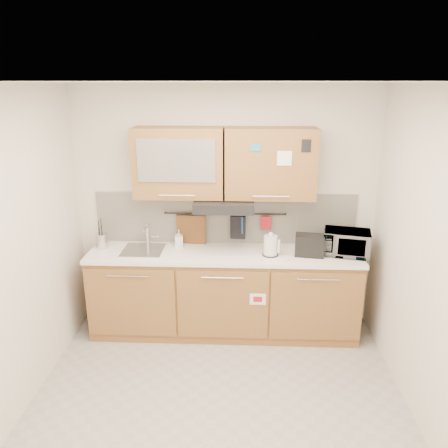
{
  "coord_description": "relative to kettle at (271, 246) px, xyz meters",
  "views": [
    {
      "loc": [
        0.18,
        -3.02,
        2.59
      ],
      "look_at": [
        0.01,
        1.05,
        1.27
      ],
      "focal_mm": 35.0,
      "sensor_mm": 36.0,
      "label": 1
    }
  ],
  "objects": [
    {
      "name": "backsplash",
      "position": [
        -0.48,
        0.36,
        0.18
      ],
      "size": [
        2.8,
        0.02,
        0.56
      ],
      "primitive_type": "cube",
      "color": "silver",
      "rests_on": "countertop"
    },
    {
      "name": "ceiling",
      "position": [
        -0.48,
        -1.13,
        1.58
      ],
      "size": [
        3.2,
        3.2,
        0.0
      ],
      "primitive_type": "plane",
      "rotation": [
        3.14,
        0.0,
        0.0
      ],
      "color": "white",
      "rests_on": "wall_back"
    },
    {
      "name": "oven_mitt",
      "position": [
        -0.33,
        0.31,
        0.13
      ],
      "size": [
        0.12,
        0.07,
        0.19
      ],
      "primitive_type": "cube",
      "rotation": [
        0.0,
        0.0,
        -0.37
      ],
      "color": "#1F4B8F",
      "rests_on": "utensil_rail"
    },
    {
      "name": "utensil_crock",
      "position": [
        -1.78,
        0.14,
        -0.02
      ],
      "size": [
        0.14,
        0.14,
        0.32
      ],
      "rotation": [
        0.0,
        0.0,
        0.07
      ],
      "color": "silver",
      "rests_on": "countertop"
    },
    {
      "name": "sink",
      "position": [
        -1.32,
        0.08,
        -0.09
      ],
      "size": [
        0.42,
        0.4,
        0.26
      ],
      "color": "silver",
      "rests_on": "countertop"
    },
    {
      "name": "pot_holder",
      "position": [
        -0.04,
        0.31,
        0.15
      ],
      "size": [
        0.12,
        0.04,
        0.14
      ],
      "primitive_type": "cube",
      "rotation": [
        0.0,
        0.0,
        -0.21
      ],
      "color": "#AE1722",
      "rests_on": "utensil_rail"
    },
    {
      "name": "countertop",
      "position": [
        -0.48,
        0.06,
        -0.12
      ],
      "size": [
        2.82,
        0.62,
        0.04
      ],
      "primitive_type": "cube",
      "color": "white",
      "rests_on": "base_cabinet"
    },
    {
      "name": "floor",
      "position": [
        -0.48,
        -1.13,
        -1.02
      ],
      "size": [
        3.2,
        3.2,
        0.0
      ],
      "primitive_type": "plane",
      "color": "#9E9993",
      "rests_on": "ground"
    },
    {
      "name": "wall_back",
      "position": [
        -0.48,
        0.37,
        0.28
      ],
      "size": [
        3.2,
        0.0,
        3.2
      ],
      "primitive_type": "plane",
      "rotation": [
        1.57,
        0.0,
        0.0
      ],
      "color": "silver",
      "rests_on": "ground"
    },
    {
      "name": "utensil_rail",
      "position": [
        -0.48,
        0.32,
        0.24
      ],
      "size": [
        1.3,
        0.02,
        0.02
      ],
      "primitive_type": "cylinder",
      "rotation": [
        0.0,
        1.57,
        0.0
      ],
      "color": "black",
      "rests_on": "backsplash"
    },
    {
      "name": "wall_left",
      "position": [
        -2.08,
        -1.13,
        0.28
      ],
      "size": [
        0.0,
        3.0,
        3.0
      ],
      "primitive_type": "plane",
      "rotation": [
        1.57,
        0.0,
        1.57
      ],
      "color": "silver",
      "rests_on": "ground"
    },
    {
      "name": "wall_right",
      "position": [
        1.12,
        -1.13,
        0.28
      ],
      "size": [
        0.0,
        3.0,
        3.0
      ],
      "primitive_type": "plane",
      "rotation": [
        1.57,
        0.0,
        -1.57
      ],
      "color": "silver",
      "rests_on": "ground"
    },
    {
      "name": "cutting_board",
      "position": [
        -0.84,
        0.31,
        0.03
      ],
      "size": [
        0.32,
        0.04,
        0.39
      ],
      "primitive_type": "cube",
      "rotation": [
        0.0,
        0.0,
        -0.07
      ],
      "color": "brown",
      "rests_on": "utensil_rail"
    },
    {
      "name": "microwave",
      "position": [
        0.77,
        0.06,
        0.03
      ],
      "size": [
        0.51,
        0.4,
        0.25
      ],
      "primitive_type": "imported",
      "rotation": [
        0.0,
        0.0,
        -0.21
      ],
      "color": "#999999",
      "rests_on": "countertop"
    },
    {
      "name": "base_cabinet",
      "position": [
        -0.48,
        0.07,
        -0.61
      ],
      "size": [
        2.8,
        0.64,
        0.88
      ],
      "color": "olive",
      "rests_on": "floor"
    },
    {
      "name": "dark_pouch",
      "position": [
        -0.34,
        0.31,
        0.09
      ],
      "size": [
        0.17,
        0.07,
        0.25
      ],
      "primitive_type": "cube",
      "rotation": [
        0.0,
        0.0,
        -0.13
      ],
      "color": "black",
      "rests_on": "utensil_rail"
    },
    {
      "name": "soap_bottle",
      "position": [
        -0.96,
        0.21,
        -0.01
      ],
      "size": [
        0.09,
        0.1,
        0.19
      ],
      "primitive_type": "imported",
      "rotation": [
        0.0,
        0.0,
        0.13
      ],
      "color": "#999999",
      "rests_on": "countertop"
    },
    {
      "name": "kettle",
      "position": [
        0.0,
        0.0,
        0.0
      ],
      "size": [
        0.19,
        0.18,
        0.25
      ],
      "rotation": [
        0.0,
        0.0,
        -0.36
      ],
      "color": "silver",
      "rests_on": "countertop"
    },
    {
      "name": "toaster",
      "position": [
        0.39,
        0.02,
        0.01
      ],
      "size": [
        0.31,
        0.21,
        0.22
      ],
      "rotation": [
        0.0,
        0.0,
        -0.15
      ],
      "color": "black",
      "rests_on": "countertop"
    },
    {
      "name": "upper_cabinets",
      "position": [
        -0.48,
        0.2,
        0.81
      ],
      "size": [
        1.82,
        0.37,
        0.7
      ],
      "color": "olive",
      "rests_on": "wall_back"
    },
    {
      "name": "range_hood",
      "position": [
        -0.48,
        0.12,
        0.4
      ],
      "size": [
        0.6,
        0.46,
        0.1
      ],
      "primitive_type": "cube",
      "color": "black",
      "rests_on": "upper_cabinets"
    }
  ]
}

